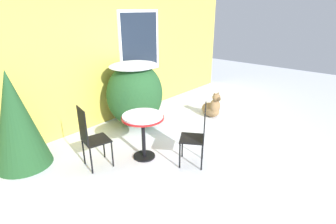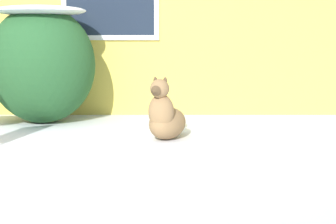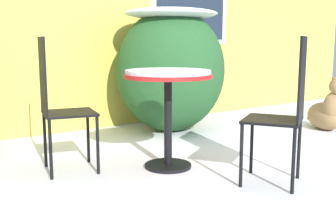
% 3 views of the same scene
% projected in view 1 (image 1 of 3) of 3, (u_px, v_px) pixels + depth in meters
% --- Properties ---
extents(ground_plane, '(16.00, 16.00, 0.00)m').
position_uv_depth(ground_plane, '(193.00, 149.00, 4.66)').
color(ground_plane, white).
extents(house_wall, '(8.00, 0.10, 3.36)m').
position_uv_depth(house_wall, '(111.00, 42.00, 5.41)').
color(house_wall, '#DBC14C').
rests_on(house_wall, ground_plane).
extents(shrub_left, '(1.21, 1.09, 1.33)m').
position_uv_depth(shrub_left, '(135.00, 93.00, 5.42)').
color(shrub_left, '#235128').
rests_on(shrub_left, ground_plane).
extents(evergreen_bush, '(0.83, 0.83, 1.54)m').
position_uv_depth(evergreen_bush, '(16.00, 120.00, 3.92)').
color(evergreen_bush, '#235128').
rests_on(evergreen_bush, ground_plane).
extents(patio_table, '(0.68, 0.68, 0.76)m').
position_uv_depth(patio_table, '(143.00, 123.00, 4.19)').
color(patio_table, black).
rests_on(patio_table, ground_plane).
extents(patio_chair_near_table, '(0.45, 0.45, 1.01)m').
position_uv_depth(patio_chair_near_table, '(91.00, 136.00, 3.95)').
color(patio_chair_near_table, black).
rests_on(patio_chair_near_table, ground_plane).
extents(patio_chair_far_side, '(0.51, 0.51, 1.01)m').
position_uv_depth(patio_chair_far_side, '(198.00, 134.00, 4.03)').
color(patio_chair_far_side, black).
rests_on(patio_chair_far_side, ground_plane).
extents(dog, '(0.49, 0.68, 0.61)m').
position_uv_depth(dog, '(212.00, 108.00, 5.98)').
color(dog, '#937047').
rests_on(dog, ground_plane).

